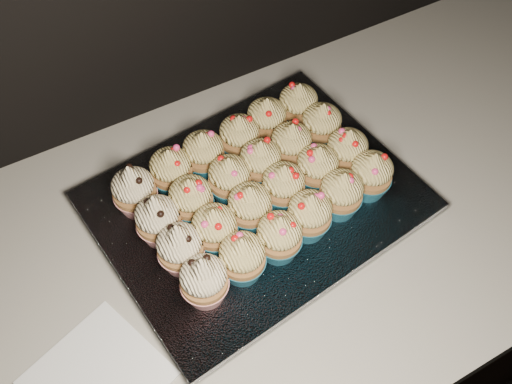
# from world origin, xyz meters

# --- Properties ---
(worktop) EXTENTS (2.44, 0.64, 0.04)m
(worktop) POSITION_xyz_m (0.00, 1.70, 0.88)
(worktop) COLOR beige
(worktop) RESTS_ON cabinet
(napkin) EXTENTS (0.19, 0.19, 0.00)m
(napkin) POSITION_xyz_m (-0.07, 1.60, 0.90)
(napkin) COLOR white
(napkin) RESTS_ON worktop
(baking_tray) EXTENTS (0.45, 0.36, 0.02)m
(baking_tray) POSITION_xyz_m (0.23, 1.73, 0.91)
(baking_tray) COLOR black
(baking_tray) RESTS_ON worktop
(foil_lining) EXTENTS (0.48, 0.40, 0.01)m
(foil_lining) POSITION_xyz_m (0.23, 1.73, 0.93)
(foil_lining) COLOR silver
(foil_lining) RESTS_ON baking_tray
(cupcake_0) EXTENTS (0.06, 0.06, 0.10)m
(cupcake_0) POSITION_xyz_m (0.10, 1.63, 0.97)
(cupcake_0) COLOR #AE181E
(cupcake_0) RESTS_ON foil_lining
(cupcake_1) EXTENTS (0.06, 0.06, 0.08)m
(cupcake_1) POSITION_xyz_m (0.15, 1.63, 0.97)
(cupcake_1) COLOR #1C6985
(cupcake_1) RESTS_ON foil_lining
(cupcake_2) EXTENTS (0.06, 0.06, 0.08)m
(cupcake_2) POSITION_xyz_m (0.21, 1.64, 0.97)
(cupcake_2) COLOR #1C6985
(cupcake_2) RESTS_ON foil_lining
(cupcake_3) EXTENTS (0.06, 0.06, 0.08)m
(cupcake_3) POSITION_xyz_m (0.27, 1.65, 0.97)
(cupcake_3) COLOR #1C6985
(cupcake_3) RESTS_ON foil_lining
(cupcake_4) EXTENTS (0.06, 0.06, 0.08)m
(cupcake_4) POSITION_xyz_m (0.32, 1.65, 0.97)
(cupcake_4) COLOR #1C6985
(cupcake_4) RESTS_ON foil_lining
(cupcake_5) EXTENTS (0.06, 0.06, 0.08)m
(cupcake_5) POSITION_xyz_m (0.38, 1.66, 0.97)
(cupcake_5) COLOR #1C6985
(cupcake_5) RESTS_ON foil_lining
(cupcake_6) EXTENTS (0.06, 0.06, 0.10)m
(cupcake_6) POSITION_xyz_m (0.09, 1.68, 0.97)
(cupcake_6) COLOR #AE181E
(cupcake_6) RESTS_ON foil_lining
(cupcake_7) EXTENTS (0.06, 0.06, 0.08)m
(cupcake_7) POSITION_xyz_m (0.14, 1.69, 0.97)
(cupcake_7) COLOR #1C6985
(cupcake_7) RESTS_ON foil_lining
(cupcake_8) EXTENTS (0.06, 0.06, 0.08)m
(cupcake_8) POSITION_xyz_m (0.20, 1.70, 0.97)
(cupcake_8) COLOR #1C6985
(cupcake_8) RESTS_ON foil_lining
(cupcake_9) EXTENTS (0.06, 0.06, 0.08)m
(cupcake_9) POSITION_xyz_m (0.26, 1.70, 0.97)
(cupcake_9) COLOR #1C6985
(cupcake_9) RESTS_ON foil_lining
(cupcake_10) EXTENTS (0.06, 0.06, 0.08)m
(cupcake_10) POSITION_xyz_m (0.32, 1.71, 0.97)
(cupcake_10) COLOR #1C6985
(cupcake_10) RESTS_ON foil_lining
(cupcake_11) EXTENTS (0.06, 0.06, 0.08)m
(cupcake_11) POSITION_xyz_m (0.37, 1.71, 0.97)
(cupcake_11) COLOR #1C6985
(cupcake_11) RESTS_ON foil_lining
(cupcake_12) EXTENTS (0.06, 0.06, 0.10)m
(cupcake_12) POSITION_xyz_m (0.08, 1.74, 0.97)
(cupcake_12) COLOR #AE181E
(cupcake_12) RESTS_ON foil_lining
(cupcake_13) EXTENTS (0.06, 0.06, 0.08)m
(cupcake_13) POSITION_xyz_m (0.14, 1.75, 0.97)
(cupcake_13) COLOR #1C6985
(cupcake_13) RESTS_ON foil_lining
(cupcake_14) EXTENTS (0.06, 0.06, 0.08)m
(cupcake_14) POSITION_xyz_m (0.20, 1.75, 0.97)
(cupcake_14) COLOR #1C6985
(cupcake_14) RESTS_ON foil_lining
(cupcake_15) EXTENTS (0.06, 0.06, 0.08)m
(cupcake_15) POSITION_xyz_m (0.25, 1.76, 0.97)
(cupcake_15) COLOR #1C6985
(cupcake_15) RESTS_ON foil_lining
(cupcake_16) EXTENTS (0.06, 0.06, 0.08)m
(cupcake_16) POSITION_xyz_m (0.31, 1.76, 0.97)
(cupcake_16) COLOR #1C6985
(cupcake_16) RESTS_ON foil_lining
(cupcake_17) EXTENTS (0.06, 0.06, 0.08)m
(cupcake_17) POSITION_xyz_m (0.37, 1.78, 0.97)
(cupcake_17) COLOR #1C6985
(cupcake_17) RESTS_ON foil_lining
(cupcake_18) EXTENTS (0.06, 0.06, 0.10)m
(cupcake_18) POSITION_xyz_m (0.07, 1.80, 0.97)
(cupcake_18) COLOR #AE181E
(cupcake_18) RESTS_ON foil_lining
(cupcake_19) EXTENTS (0.06, 0.06, 0.08)m
(cupcake_19) POSITION_xyz_m (0.13, 1.81, 0.97)
(cupcake_19) COLOR #1C6985
(cupcake_19) RESTS_ON foil_lining
(cupcake_20) EXTENTS (0.06, 0.06, 0.08)m
(cupcake_20) POSITION_xyz_m (0.19, 1.81, 0.97)
(cupcake_20) COLOR #1C6985
(cupcake_20) RESTS_ON foil_lining
(cupcake_21) EXTENTS (0.06, 0.06, 0.08)m
(cupcake_21) POSITION_xyz_m (0.25, 1.82, 0.97)
(cupcake_21) COLOR #1C6985
(cupcake_21) RESTS_ON foil_lining
(cupcake_22) EXTENTS (0.06, 0.06, 0.08)m
(cupcake_22) POSITION_xyz_m (0.30, 1.83, 0.97)
(cupcake_22) COLOR #1C6985
(cupcake_22) RESTS_ON foil_lining
(cupcake_23) EXTENTS (0.06, 0.06, 0.08)m
(cupcake_23) POSITION_xyz_m (0.36, 1.83, 0.97)
(cupcake_23) COLOR #1C6985
(cupcake_23) RESTS_ON foil_lining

